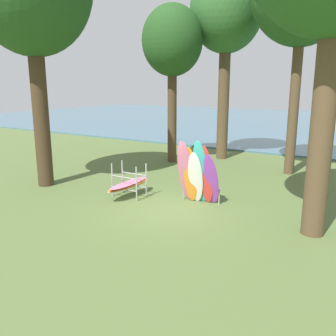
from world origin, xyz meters
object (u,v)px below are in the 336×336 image
at_px(tree_mid_behind, 226,13).
at_px(leaning_board_pile, 198,175).
at_px(tree_far_left_back, 172,43).
at_px(board_storage_rack, 129,184).

height_order(tree_mid_behind, leaning_board_pile, tree_mid_behind).
height_order(tree_far_left_back, board_storage_rack, tree_far_left_back).
bearing_deg(leaning_board_pile, board_storage_rack, -167.25).
distance_m(tree_far_left_back, board_storage_rack, 8.48).
bearing_deg(board_storage_rack, tree_mid_behind, 89.09).
relative_size(tree_far_left_back, board_storage_rack, 3.71).
bearing_deg(tree_far_left_back, tree_mid_behind, 48.11).
relative_size(tree_mid_behind, board_storage_rack, 4.65).
bearing_deg(leaning_board_pile, tree_far_left_back, 127.90).
xyz_separation_m(leaning_board_pile, board_storage_rack, (-2.53, -0.57, -0.55)).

